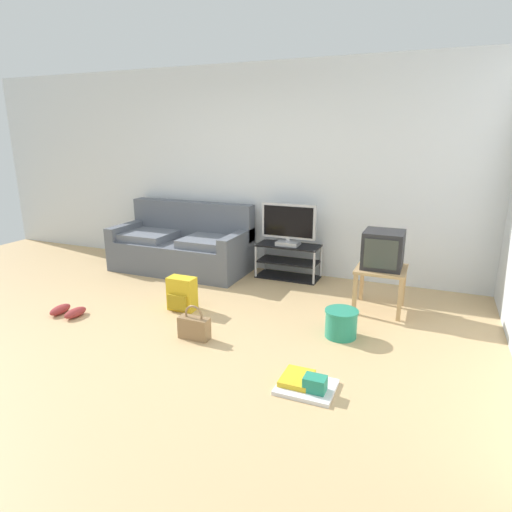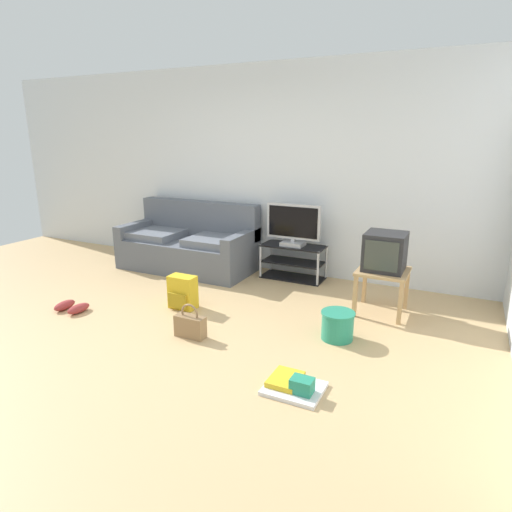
{
  "view_description": "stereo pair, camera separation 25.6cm",
  "coord_description": "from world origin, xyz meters",
  "px_view_note": "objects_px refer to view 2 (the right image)",
  "views": [
    {
      "loc": [
        2.27,
        -3.01,
        1.81
      ],
      "look_at": [
        0.59,
        1.02,
        0.59
      ],
      "focal_mm": 30.45,
      "sensor_mm": 36.0,
      "label": 1
    },
    {
      "loc": [
        2.51,
        -2.91,
        1.81
      ],
      "look_at": [
        0.59,
        1.02,
        0.59
      ],
      "focal_mm": 30.45,
      "sensor_mm": 36.0,
      "label": 2
    }
  ],
  "objects_px": {
    "tv_stand": "(293,262)",
    "crt_tv": "(385,251)",
    "flat_tv": "(293,225)",
    "floor_tray": "(293,385)",
    "couch": "(190,245)",
    "backpack": "(183,292)",
    "cleaning_bucket": "(338,324)",
    "handbag": "(190,325)",
    "sneakers_pair": "(71,307)",
    "side_table": "(383,277)"
  },
  "relations": [
    {
      "from": "tv_stand",
      "to": "crt_tv",
      "type": "xyz_separation_m",
      "value": [
        1.25,
        -0.64,
        0.44
      ]
    },
    {
      "from": "flat_tv",
      "to": "floor_tray",
      "type": "distance_m",
      "value": 2.67
    },
    {
      "from": "couch",
      "to": "flat_tv",
      "type": "bearing_deg",
      "value": 7.05
    },
    {
      "from": "backpack",
      "to": "cleaning_bucket",
      "type": "relative_size",
      "value": 1.17
    },
    {
      "from": "handbag",
      "to": "sneakers_pair",
      "type": "distance_m",
      "value": 1.49
    },
    {
      "from": "crt_tv",
      "to": "sneakers_pair",
      "type": "height_order",
      "value": "crt_tv"
    },
    {
      "from": "crt_tv",
      "to": "cleaning_bucket",
      "type": "xyz_separation_m",
      "value": [
        -0.24,
        -0.82,
        -0.52
      ]
    },
    {
      "from": "side_table",
      "to": "crt_tv",
      "type": "relative_size",
      "value": 1.23
    },
    {
      "from": "flat_tv",
      "to": "crt_tv",
      "type": "height_order",
      "value": "flat_tv"
    },
    {
      "from": "cleaning_bucket",
      "to": "flat_tv",
      "type": "bearing_deg",
      "value": 125.01
    },
    {
      "from": "sneakers_pair",
      "to": "floor_tray",
      "type": "height_order",
      "value": "floor_tray"
    },
    {
      "from": "flat_tv",
      "to": "floor_tray",
      "type": "height_order",
      "value": "flat_tv"
    },
    {
      "from": "handbag",
      "to": "cleaning_bucket",
      "type": "xyz_separation_m",
      "value": [
        1.23,
        0.56,
        0.03
      ]
    },
    {
      "from": "side_table",
      "to": "sneakers_pair",
      "type": "relative_size",
      "value": 1.51
    },
    {
      "from": "flat_tv",
      "to": "side_table",
      "type": "distance_m",
      "value": 1.43
    },
    {
      "from": "flat_tv",
      "to": "cleaning_bucket",
      "type": "xyz_separation_m",
      "value": [
        1.01,
        -1.44,
        -0.57
      ]
    },
    {
      "from": "backpack",
      "to": "floor_tray",
      "type": "bearing_deg",
      "value": -29.62
    },
    {
      "from": "couch",
      "to": "sneakers_pair",
      "type": "relative_size",
      "value": 5.52
    },
    {
      "from": "sneakers_pair",
      "to": "couch",
      "type": "bearing_deg",
      "value": 82.43
    },
    {
      "from": "flat_tv",
      "to": "side_table",
      "type": "xyz_separation_m",
      "value": [
        1.25,
        -0.64,
        -0.32
      ]
    },
    {
      "from": "floor_tray",
      "to": "tv_stand",
      "type": "bearing_deg",
      "value": 111.49
    },
    {
      "from": "tv_stand",
      "to": "floor_tray",
      "type": "bearing_deg",
      "value": -68.51
    },
    {
      "from": "couch",
      "to": "flat_tv",
      "type": "distance_m",
      "value": 1.53
    },
    {
      "from": "tv_stand",
      "to": "sneakers_pair",
      "type": "distance_m",
      "value": 2.69
    },
    {
      "from": "flat_tv",
      "to": "handbag",
      "type": "xyz_separation_m",
      "value": [
        -0.23,
        -2.0,
        -0.59
      ]
    },
    {
      "from": "flat_tv",
      "to": "sneakers_pair",
      "type": "relative_size",
      "value": 2.12
    },
    {
      "from": "crt_tv",
      "to": "floor_tray",
      "type": "xyz_separation_m",
      "value": [
        -0.29,
        -1.78,
        -0.62
      ]
    },
    {
      "from": "side_table",
      "to": "sneakers_pair",
      "type": "distance_m",
      "value": 3.3
    },
    {
      "from": "side_table",
      "to": "sneakers_pair",
      "type": "xyz_separation_m",
      "value": [
        -2.96,
        -1.41,
        -0.35
      ]
    },
    {
      "from": "flat_tv",
      "to": "handbag",
      "type": "height_order",
      "value": "flat_tv"
    },
    {
      "from": "flat_tv",
      "to": "crt_tv",
      "type": "distance_m",
      "value": 1.39
    },
    {
      "from": "crt_tv",
      "to": "side_table",
      "type": "bearing_deg",
      "value": -90.0
    },
    {
      "from": "crt_tv",
      "to": "backpack",
      "type": "distance_m",
      "value": 2.17
    },
    {
      "from": "crt_tv",
      "to": "flat_tv",
      "type": "bearing_deg",
      "value": 153.55
    },
    {
      "from": "side_table",
      "to": "handbag",
      "type": "distance_m",
      "value": 2.02
    },
    {
      "from": "crt_tv",
      "to": "floor_tray",
      "type": "distance_m",
      "value": 1.91
    },
    {
      "from": "couch",
      "to": "flat_tv",
      "type": "relative_size",
      "value": 2.61
    },
    {
      "from": "couch",
      "to": "handbag",
      "type": "xyz_separation_m",
      "value": [
        1.24,
        -1.82,
        -0.21
      ]
    },
    {
      "from": "flat_tv",
      "to": "sneakers_pair",
      "type": "bearing_deg",
      "value": -130.05
    },
    {
      "from": "cleaning_bucket",
      "to": "floor_tray",
      "type": "distance_m",
      "value": 0.97
    },
    {
      "from": "flat_tv",
      "to": "side_table",
      "type": "bearing_deg",
      "value": -27.04
    },
    {
      "from": "couch",
      "to": "backpack",
      "type": "relative_size",
      "value": 5.13
    },
    {
      "from": "backpack",
      "to": "handbag",
      "type": "height_order",
      "value": "backpack"
    },
    {
      "from": "side_table",
      "to": "crt_tv",
      "type": "bearing_deg",
      "value": 90.0
    },
    {
      "from": "side_table",
      "to": "backpack",
      "type": "height_order",
      "value": "side_table"
    },
    {
      "from": "crt_tv",
      "to": "cleaning_bucket",
      "type": "bearing_deg",
      "value": -106.14
    },
    {
      "from": "side_table",
      "to": "floor_tray",
      "type": "xyz_separation_m",
      "value": [
        -0.29,
        -1.76,
        -0.35
      ]
    },
    {
      "from": "couch",
      "to": "flat_tv",
      "type": "xyz_separation_m",
      "value": [
        1.47,
        0.18,
        0.38
      ]
    },
    {
      "from": "couch",
      "to": "flat_tv",
      "type": "height_order",
      "value": "flat_tv"
    },
    {
      "from": "side_table",
      "to": "handbag",
      "type": "relative_size",
      "value": 1.55
    }
  ]
}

